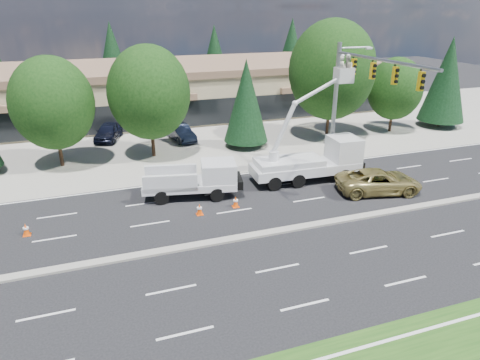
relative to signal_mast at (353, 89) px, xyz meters
name	(u,v)px	position (x,y,z in m)	size (l,w,h in m)	color
ground	(253,236)	(-10.03, -7.04, -6.06)	(140.00, 140.00, 0.00)	black
concrete_apron	(178,136)	(-10.03, 12.96, -6.05)	(140.00, 22.00, 0.01)	gray
road_median	(253,235)	(-10.03, -7.04, -6.00)	(120.00, 0.55, 0.12)	gray
strip_mall	(159,88)	(-10.03, 22.93, -3.23)	(50.40, 15.40, 5.50)	tan
tree_front_c	(52,103)	(-20.03, 7.96, -1.23)	(5.95, 5.95, 8.25)	#332114
tree_front_d	(149,93)	(-13.03, 7.96, -0.88)	(6.37, 6.37, 8.84)	#332114
tree_front_e	(246,101)	(-5.03, 7.96, -2.06)	(3.78, 3.78, 7.46)	#332114
tree_front_f	(332,70)	(2.97, 7.96, 0.11)	(7.59, 7.59, 10.53)	#332114
tree_front_g	(395,89)	(9.97, 7.96, -1.91)	(5.10, 5.10, 7.08)	#332114
tree_front_h	(447,79)	(15.97, 7.96, -1.34)	(4.46, 4.46, 8.79)	#332114
tree_back_b	(113,57)	(-14.03, 34.96, -0.88)	(4.89, 4.89, 9.64)	#332114
tree_back_c	(215,56)	(-0.03, 34.96, -1.19)	(4.60, 4.60, 9.07)	#332114
tree_back_d	(291,50)	(11.97, 34.96, -0.77)	(5.00, 5.00, 9.86)	#332114
signal_mast	(353,89)	(0.00, 0.00, 0.00)	(2.76, 10.16, 9.00)	gray
utility_pickup	(197,183)	(-11.60, -0.93, -5.13)	(6.20, 3.32, 2.25)	silver
bucket_truck	(316,155)	(-3.06, -0.88, -4.21)	(7.77, 2.81, 8.52)	silver
traffic_cone_a	(26,230)	(-21.44, -2.96, -5.72)	(0.40, 0.40, 0.70)	#EB4A07
traffic_cone_b	(200,209)	(-12.10, -3.60, -5.72)	(0.40, 0.40, 0.70)	#EB4A07
traffic_cone_c	(236,202)	(-9.76, -3.30, -5.72)	(0.40, 0.40, 0.70)	#EB4A07
minivan	(379,181)	(-0.18, -4.24, -5.29)	(2.54, 5.51, 1.53)	#A4934F
parked_car_west	(108,132)	(-16.23, 13.96, -5.29)	(1.82, 4.51, 1.54)	black
parked_car_east	(181,133)	(-10.03, 11.64, -5.34)	(1.51, 4.34, 1.43)	black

